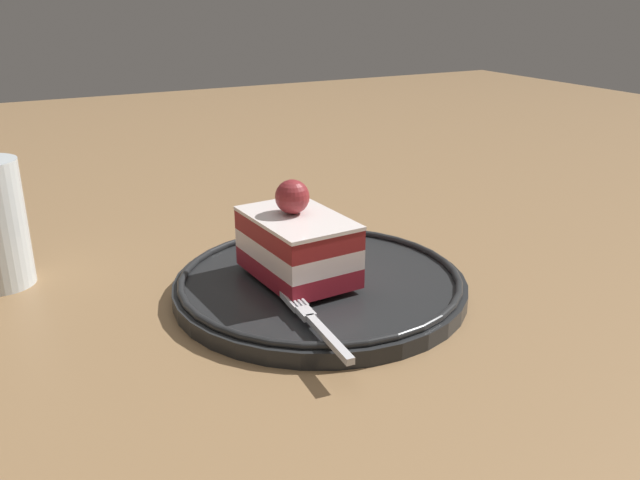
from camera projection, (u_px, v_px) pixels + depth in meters
name	position (u px, v px, depth m)	size (l,w,h in m)	color
ground_plane	(323.00, 289.00, 0.57)	(2.40, 2.40, 0.00)	olive
dessert_plate	(320.00, 284.00, 0.56)	(0.24, 0.24, 0.02)	black
cake_slice	(295.00, 241.00, 0.55)	(0.10, 0.07, 0.08)	maroon
fork	(314.00, 322.00, 0.47)	(0.11, 0.02, 0.00)	silver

